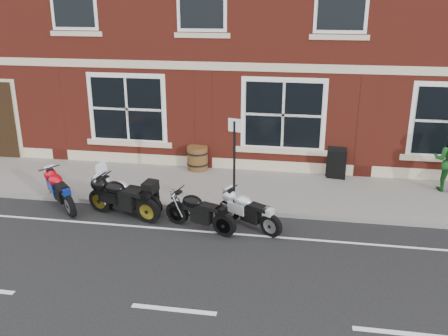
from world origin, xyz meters
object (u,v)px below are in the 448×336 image
Objects in this scene: moto_sport_black at (123,196)px; parking_sign at (234,157)px; barrel_planter at (197,158)px; moto_sport_red at (61,189)px; moto_naked_black at (199,210)px; moto_touring_silver at (126,193)px; a_board_sign at (336,164)px; moto_sport_silver at (249,209)px.

parking_sign is at bearing -56.82° from moto_sport_black.
moto_sport_red is at bearing -132.76° from barrel_planter.
moto_naked_black is 1.71m from parking_sign.
moto_touring_silver is 2.23m from moto_naked_black.
moto_touring_silver reaches higher than a_board_sign.
moto_sport_black is at bearing -161.59° from moto_touring_silver.
a_board_sign is at bearing 0.46° from moto_sport_silver.
moto_sport_black is 0.88× the size of parking_sign.
parking_sign is at bearing -59.81° from barrel_planter.
moto_sport_silver is at bearing -113.51° from a_board_sign.
moto_naked_black is 4.08m from barrel_planter.
barrel_planter is (-4.34, 0.10, -0.09)m from a_board_sign.
moto_sport_black is 2.14m from moto_naked_black.
a_board_sign reaches higher than moto_sport_silver.
barrel_planter is 3.34m from parking_sign.
moto_sport_red is 8.02m from a_board_sign.
moto_naked_black is at bearing -76.86° from barrel_planter.
moto_touring_silver reaches higher than barrel_planter.
moto_naked_black is (2.10, -0.39, -0.05)m from moto_sport_black.
moto_sport_black is 6.52m from a_board_sign.
barrel_planter reaches higher than moto_sport_silver.
parking_sign reaches higher than moto_touring_silver.
a_board_sign is 1.24× the size of barrel_planter.
moto_sport_silver is 1.47m from parking_sign.
moto_sport_red reaches higher than moto_naked_black.
moto_touring_silver is 2.11× the size of a_board_sign.
parking_sign reaches higher than moto_sport_black.
a_board_sign is at bearing -41.28° from moto_sport_black.
moto_sport_red is at bearing 117.68° from moto_sport_silver.
parking_sign reaches higher than barrel_planter.
parking_sign is (1.60, -2.75, 1.00)m from barrel_planter.
moto_sport_black is 1.27× the size of moto_sport_silver.
parking_sign is (2.77, 0.83, 0.95)m from moto_sport_black.
moto_naked_black is at bearing -83.94° from moto_sport_black.
moto_sport_black is at bearing -148.67° from parking_sign.
moto_sport_red is 0.92× the size of moto_sport_silver.
moto_sport_black reaches higher than moto_sport_red.
barrel_planter is (3.02, 3.27, -0.02)m from moto_sport_red.
a_board_sign is (3.42, 3.87, 0.09)m from moto_naked_black.
moto_touring_silver reaches higher than moto_sport_red.
moto_naked_black is (-1.19, -0.28, 0.02)m from moto_sport_silver.
parking_sign is (-2.74, -2.65, 0.91)m from a_board_sign.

